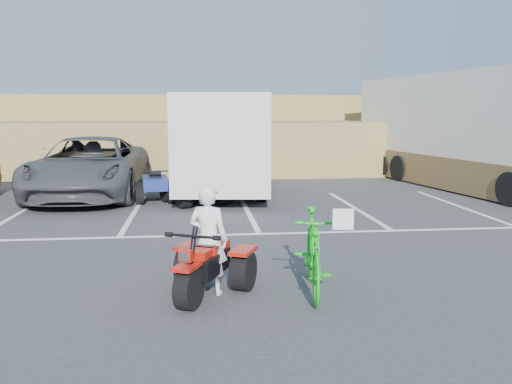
{
  "coord_description": "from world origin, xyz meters",
  "views": [
    {
      "loc": [
        -1.21,
        -7.92,
        2.38
      ],
      "look_at": [
        -0.19,
        1.31,
        1.0
      ],
      "focal_mm": 38.0,
      "sensor_mm": 36.0,
      "label": 1
    }
  ],
  "objects": [
    {
      "name": "ground",
      "position": [
        0.0,
        0.0,
        0.0
      ],
      "size": [
        100.0,
        100.0,
        0.0
      ],
      "primitive_type": "plane",
      "color": "#343437",
      "rests_on": "ground"
    },
    {
      "name": "parking_stripes",
      "position": [
        0.87,
        4.07,
        0.0
      ],
      "size": [
        28.0,
        5.16,
        0.01
      ],
      "color": "white",
      "rests_on": "ground"
    },
    {
      "name": "grass_embankment",
      "position": [
        0.0,
        15.48,
        1.42
      ],
      "size": [
        40.0,
        8.5,
        3.1
      ],
      "color": "olive",
      "rests_on": "ground"
    },
    {
      "name": "red_trike_atv",
      "position": [
        -1.13,
        -1.13,
        0.0
      ],
      "size": [
        1.54,
        1.72,
        0.92
      ],
      "primitive_type": null,
      "rotation": [
        0.0,
        0.0,
        -0.42
      ],
      "color": "#B2160A",
      "rests_on": "ground"
    },
    {
      "name": "rider",
      "position": [
        -1.07,
        -0.99,
        0.73
      ],
      "size": [
        0.62,
        0.53,
        1.45
      ],
      "primitive_type": "imported",
      "rotation": [
        0.0,
        0.0,
        2.73
      ],
      "color": "white",
      "rests_on": "ground"
    },
    {
      "name": "green_dirt_bike",
      "position": [
        0.3,
        -1.1,
        0.55
      ],
      "size": [
        0.77,
        1.89,
        1.1
      ],
      "primitive_type": "imported",
      "rotation": [
        0.0,
        0.0,
        -0.14
      ],
      "color": "#14BF19",
      "rests_on": "ground"
    },
    {
      "name": "grey_pickup",
      "position": [
        -4.2,
        7.69,
        0.84
      ],
      "size": [
        2.91,
        6.09,
        1.68
      ],
      "primitive_type": "imported",
      "rotation": [
        0.0,
        0.0,
        -0.02
      ],
      "color": "#44474B",
      "rests_on": "ground"
    },
    {
      "name": "cargo_trailer",
      "position": [
        -0.33,
        7.88,
        1.53
      ],
      "size": [
        3.06,
        6.29,
        2.83
      ],
      "rotation": [
        0.0,
        0.0,
        -0.11
      ],
      "color": "silver",
      "rests_on": "ground"
    },
    {
      "name": "rv_motorhome",
      "position": [
        7.3,
        8.39,
        1.52
      ],
      "size": [
        4.08,
        10.03,
        3.51
      ],
      "rotation": [
        0.0,
        0.0,
        0.17
      ],
      "color": "silver",
      "rests_on": "ground"
    },
    {
      "name": "quad_atv_blue",
      "position": [
        -2.31,
        6.62,
        0.0
      ],
      "size": [
        1.15,
        1.46,
        0.89
      ],
      "primitive_type": null,
      "rotation": [
        0.0,
        0.0,
        0.1
      ],
      "color": "navy",
      "rests_on": "ground"
    },
    {
      "name": "quad_atv_green",
      "position": [
        -1.29,
        6.16,
        0.0
      ],
      "size": [
        1.83,
        2.05,
        1.1
      ],
      "primitive_type": null,
      "rotation": [
        0.0,
        0.0,
        0.41
      ],
      "color": "#175012",
      "rests_on": "ground"
    }
  ]
}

